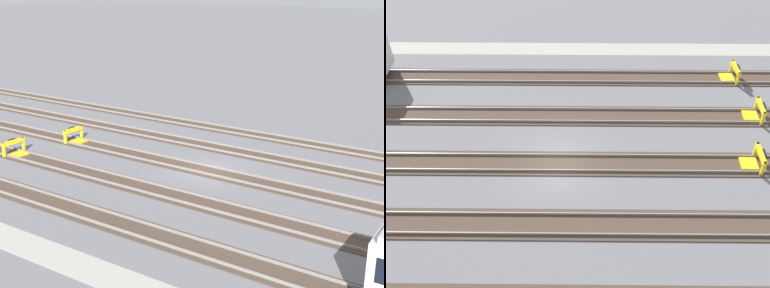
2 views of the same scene
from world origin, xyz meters
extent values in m
plane|color=slate|center=(0.00, 0.00, 0.00)|extent=(400.00, 400.00, 0.00)
cube|color=#9E9E93|center=(0.00, -14.30, 0.00)|extent=(54.00, 2.00, 0.01)
cube|color=#47382D|center=(0.00, -9.86, 0.03)|extent=(90.00, 2.23, 0.06)
cube|color=gray|center=(0.00, -9.15, 0.14)|extent=(90.00, 0.07, 0.15)
cube|color=gray|center=(0.00, -10.58, 0.14)|extent=(90.00, 0.07, 0.15)
cube|color=#47382D|center=(0.00, -4.93, 0.03)|extent=(90.00, 2.23, 0.06)
cube|color=gray|center=(0.00, -4.21, 0.14)|extent=(90.00, 0.07, 0.15)
cube|color=gray|center=(0.00, -5.65, 0.14)|extent=(90.00, 0.07, 0.15)
cube|color=#47382D|center=(0.00, 0.00, 0.03)|extent=(90.00, 2.24, 0.06)
cube|color=gray|center=(0.00, 0.72, 0.14)|extent=(90.00, 0.07, 0.15)
cube|color=gray|center=(0.00, -0.72, 0.14)|extent=(90.00, 0.07, 0.15)
cube|color=#47382D|center=(0.00, 4.93, 0.03)|extent=(90.00, 2.23, 0.06)
cube|color=gray|center=(0.00, 5.65, 0.14)|extent=(90.00, 0.07, 0.15)
cube|color=gray|center=(0.00, 4.21, 0.14)|extent=(90.00, 0.07, 0.15)
cube|color=#47382D|center=(0.00, 9.86, 0.03)|extent=(90.00, 2.23, 0.06)
cube|color=gray|center=(0.00, 10.58, 0.14)|extent=(90.00, 0.07, 0.15)
cube|color=gray|center=(0.00, 9.15, 0.14)|extent=(90.00, 0.07, 0.15)
cube|color=red|center=(14.12, -9.78, 3.05)|extent=(0.09, 0.70, 0.56)
cube|color=yellow|center=(-14.42, -4.03, 0.57)|extent=(0.19, 0.19, 1.15)
cube|color=yellow|center=(-14.48, -5.83, 0.57)|extent=(0.19, 0.19, 1.15)
cube|color=yellow|center=(-14.45, -4.93, 1.00)|extent=(0.31, 2.01, 0.30)
cube|color=yellow|center=(-13.90, -4.95, 0.09)|extent=(1.14, 1.12, 0.18)
cube|color=black|center=(-14.63, -4.93, 1.00)|extent=(0.14, 0.60, 0.44)
cube|color=yellow|center=(-12.99, 0.90, 0.57)|extent=(0.19, 0.19, 1.15)
cube|color=yellow|center=(-13.04, -0.90, 0.57)|extent=(0.19, 0.19, 1.15)
cube|color=yellow|center=(-13.02, 0.00, 1.00)|extent=(0.30, 2.01, 0.30)
cube|color=yellow|center=(-12.47, -0.02, 0.09)|extent=(1.13, 1.11, 0.18)
cube|color=black|center=(-13.20, 0.01, 1.00)|extent=(0.14, 0.60, 0.44)
camera|label=1|loc=(18.38, -30.26, 13.20)|focal=50.00mm
camera|label=2|loc=(-1.46, 20.63, 21.16)|focal=42.00mm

